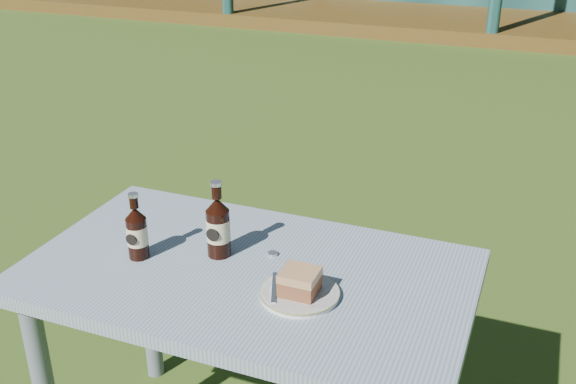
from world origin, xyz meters
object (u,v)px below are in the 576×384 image
at_px(cafe_table, 248,300).
at_px(cola_bottle_near, 218,226).
at_px(plate, 299,293).
at_px(cake_slice, 300,282).
at_px(cola_bottle_far, 137,232).

relative_size(cafe_table, cola_bottle_near, 5.38).
bearing_deg(cafe_table, plate, -21.55).
distance_m(cake_slice, cola_bottle_far, 0.49).
distance_m(cafe_table, plate, 0.22).
relative_size(cafe_table, cola_bottle_far, 6.18).
xyz_separation_m(cafe_table, cola_bottle_far, (-0.31, -0.05, 0.18)).
bearing_deg(cola_bottle_near, cafe_table, -21.54).
xyz_separation_m(cafe_table, cola_bottle_near, (-0.10, 0.04, 0.19)).
bearing_deg(cola_bottle_far, cafe_table, 9.82).
relative_size(cake_slice, cola_bottle_far, 0.47).
distance_m(cafe_table, cola_bottle_near, 0.22).
xyz_separation_m(cake_slice, cola_bottle_near, (-0.28, 0.12, 0.04)).
bearing_deg(plate, cafe_table, 158.45).
bearing_deg(cake_slice, cafe_table, 157.58).
height_order(cafe_table, cake_slice, cake_slice).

